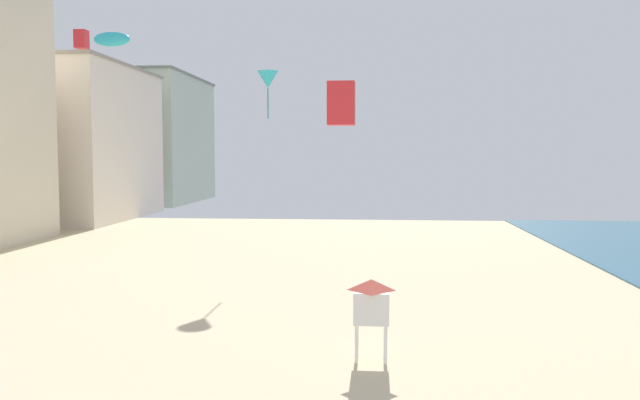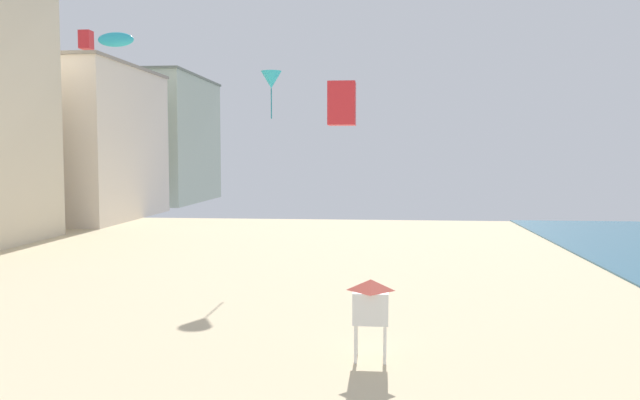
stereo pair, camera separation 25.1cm
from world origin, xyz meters
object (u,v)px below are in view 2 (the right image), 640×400
at_px(kite_red_box, 342,104).
at_px(kite_cyan_delta, 271,80).
at_px(lifeguard_stand, 371,302).
at_px(kite_red_box_2, 86,40).
at_px(kite_cyan_parafoil, 116,40).

height_order(kite_red_box, kite_cyan_delta, kite_cyan_delta).
relative_size(kite_red_box, kite_cyan_delta, 0.55).
bearing_deg(lifeguard_stand, kite_red_box_2, 117.84).
bearing_deg(kite_red_box_2, kite_cyan_delta, -2.51).
bearing_deg(kite_cyan_delta, kite_cyan_parafoil, -165.04).
height_order(kite_cyan_delta, kite_red_box_2, kite_red_box_2).
relative_size(kite_red_box, kite_red_box_2, 1.37).
relative_size(kite_cyan_parafoil, kite_red_box_2, 1.89).
distance_m(kite_red_box, kite_cyan_parafoil, 19.68).
bearing_deg(kite_red_box, lifeguard_stand, -73.04).
distance_m(lifeguard_stand, kite_cyan_parafoil, 25.22).
distance_m(kite_cyan_parafoil, kite_red_box_2, 4.31).
relative_size(kite_cyan_parafoil, kite_cyan_delta, 0.75).
bearing_deg(lifeguard_stand, kite_red_box, 91.62).
bearing_deg(kite_red_box_2, kite_red_box, -42.56).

